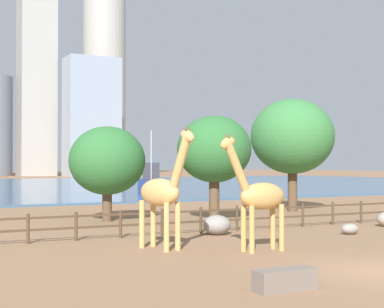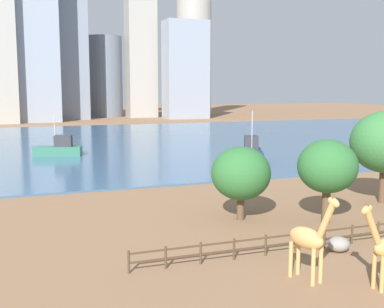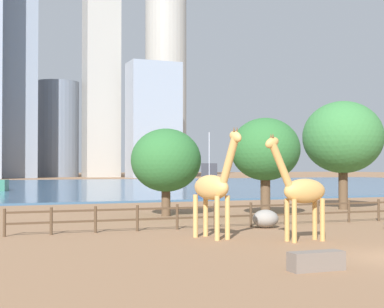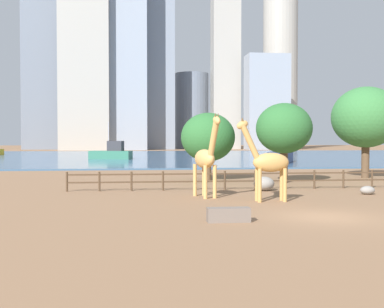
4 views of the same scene
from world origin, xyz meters
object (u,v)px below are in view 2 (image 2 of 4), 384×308
giraffe_companion (309,238)px  boat_sailboat (251,153)px  tree_right_tall (241,174)px  boulder_small (339,244)px  tree_left_large (327,167)px  boat_tug (59,149)px

giraffe_companion → boat_sailboat: boat_sailboat is taller
tree_right_tall → boat_sailboat: size_ratio=0.70×
boat_sailboat → boulder_small: bearing=5.1°
tree_left_large → tree_right_tall: size_ratio=1.11×
boat_sailboat → boat_tug: size_ratio=1.12×
giraffe_companion → boat_tug: boat_tug is taller
giraffe_companion → boulder_small: size_ratio=3.58×
tree_right_tall → boat_sailboat: 29.95m
boat_sailboat → boat_tug: (-24.64, 14.66, -0.12)m
tree_left_large → boat_tug: (-16.07, 43.91, -3.08)m
tree_right_tall → boat_tug: bearing=104.2°
boulder_small → tree_left_large: size_ratio=0.22×
boulder_small → boat_sailboat: 37.00m
boat_sailboat → tree_left_large: bearing=7.2°
giraffe_companion → tree_right_tall: tree_right_tall is taller
boulder_small → tree_right_tall: bearing=106.0°
tree_right_tall → giraffe_companion: bearing=-98.8°
tree_left_large → tree_right_tall: tree_left_large is taller
boulder_small → boat_tug: boat_tug is taller
boulder_small → tree_left_large: 7.67m
tree_right_tall → tree_left_large: bearing=-27.9°
giraffe_companion → boulder_small: 5.80m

